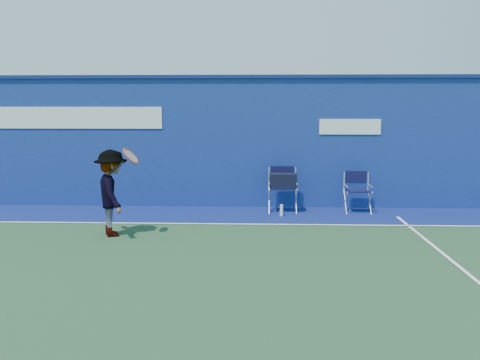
{
  "coord_description": "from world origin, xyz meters",
  "views": [
    {
      "loc": [
        1.53,
        -6.8,
        2.38
      ],
      "look_at": [
        1.16,
        2.6,
        1.0
      ],
      "focal_mm": 38.0,
      "sensor_mm": 36.0,
      "label": 1
    }
  ],
  "objects_px": {
    "directors_chair_left": "(283,193)",
    "water_bottle": "(282,210)",
    "directors_chair_right": "(357,200)",
    "tennis_player": "(112,193)"
  },
  "relations": [
    {
      "from": "directors_chair_right",
      "to": "water_bottle",
      "type": "xyz_separation_m",
      "value": [
        -1.72,
        -0.47,
        -0.16
      ]
    },
    {
      "from": "directors_chair_left",
      "to": "directors_chair_right",
      "type": "bearing_deg",
      "value": 0.7
    },
    {
      "from": "tennis_player",
      "to": "water_bottle",
      "type": "bearing_deg",
      "value": 28.89
    },
    {
      "from": "tennis_player",
      "to": "directors_chair_left",
      "type": "bearing_deg",
      "value": 34.44
    },
    {
      "from": "directors_chair_left",
      "to": "water_bottle",
      "type": "xyz_separation_m",
      "value": [
        -0.04,
        -0.45,
        -0.3
      ]
    },
    {
      "from": "directors_chair_left",
      "to": "water_bottle",
      "type": "bearing_deg",
      "value": -94.99
    },
    {
      "from": "directors_chair_right",
      "to": "directors_chair_left",
      "type": "bearing_deg",
      "value": -179.3
    },
    {
      "from": "directors_chair_left",
      "to": "water_bottle",
      "type": "height_order",
      "value": "directors_chair_left"
    },
    {
      "from": "directors_chair_right",
      "to": "water_bottle",
      "type": "relative_size",
      "value": 3.56
    },
    {
      "from": "directors_chair_left",
      "to": "directors_chair_right",
      "type": "height_order",
      "value": "directors_chair_left"
    }
  ]
}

